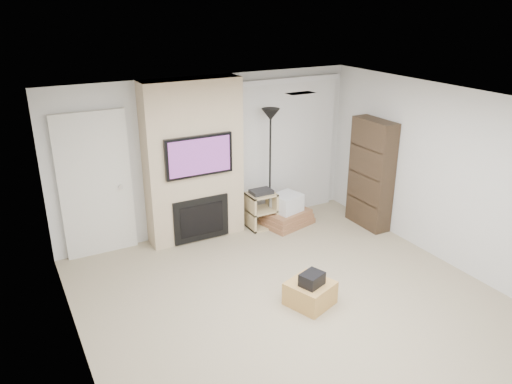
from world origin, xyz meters
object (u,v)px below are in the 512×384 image
floor_lamp (270,135)px  box_stack (287,213)px  ottoman (310,293)px  bookshelf (371,174)px  av_stand (261,208)px

floor_lamp → box_stack: 1.37m
floor_lamp → ottoman: bearing=-107.9°
bookshelf → box_stack: bearing=151.2°
ottoman → av_stand: av_stand is taller
box_stack → ottoman: bearing=-114.6°
av_stand → bookshelf: size_ratio=0.37×
bookshelf → floor_lamp: bearing=150.0°
av_stand → bookshelf: bearing=-25.2°
ottoman → floor_lamp: size_ratio=0.25×
box_stack → bookshelf: bearing=-28.8°
ottoman → bookshelf: bookshelf is taller
floor_lamp → box_stack: size_ratio=2.13×
av_stand → bookshelf: 1.88m
av_stand → ottoman: bearing=-103.7°
av_stand → bookshelf: (1.62, -0.76, 0.55)m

